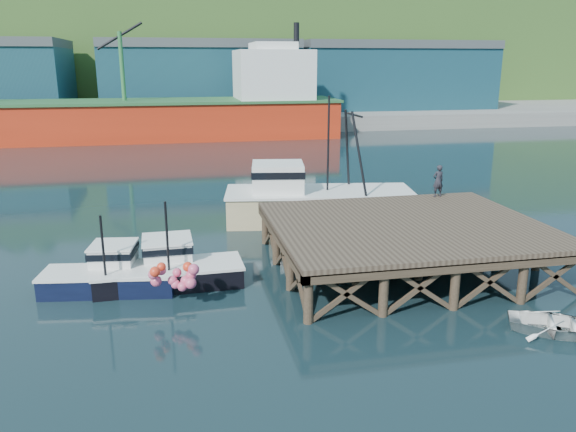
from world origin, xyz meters
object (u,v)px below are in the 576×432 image
object	(u,v)px
dinghy	(559,324)
dockworker	(438,181)
boat_black	(169,268)
trawler	(315,197)
boat_navy	(111,273)

from	to	relation	value
dinghy	dockworker	size ratio (longest dim) A/B	1.92
dockworker	boat_black	bearing A→B (deg)	10.59
boat_black	trawler	distance (m)	11.71
boat_navy	trawler	world-z (taller)	trawler
boat_black	dinghy	xyz separation A→B (m)	(13.22, -7.43, -0.36)
trawler	dinghy	distance (m)	16.24
boat_black	dockworker	distance (m)	15.02
trawler	dockworker	size ratio (longest dim) A/B	6.61
boat_black	dinghy	world-z (taller)	boat_black
trawler	dockworker	world-z (taller)	trawler
boat_black	trawler	xyz separation A→B (m)	(8.46, 8.05, 0.80)
boat_navy	boat_black	xyz separation A→B (m)	(2.35, 0.15, 0.02)
dinghy	boat_navy	bearing A→B (deg)	93.63
boat_navy	dinghy	world-z (taller)	boat_navy
trawler	dockworker	xyz separation A→B (m)	(5.77, -3.83, 1.48)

